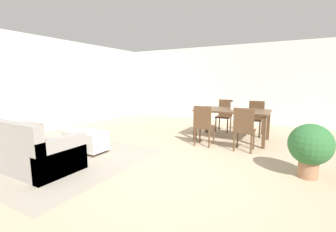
# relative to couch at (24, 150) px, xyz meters

# --- Properties ---
(ground_plane) EXTENTS (10.80, 10.80, 0.00)m
(ground_plane) POSITION_rel_couch_xyz_m (2.16, 1.22, -0.29)
(ground_plane) COLOR tan
(wall_back) EXTENTS (9.00, 0.12, 2.70)m
(wall_back) POSITION_rel_couch_xyz_m (2.16, 6.22, 1.06)
(wall_back) COLOR silver
(wall_back) RESTS_ON ground_plane
(wall_left) EXTENTS (0.12, 11.00, 2.70)m
(wall_left) POSITION_rel_couch_xyz_m (-2.34, 1.72, 1.06)
(wall_left) COLOR silver
(wall_left) RESTS_ON ground_plane
(area_rug) EXTENTS (3.00, 2.80, 0.01)m
(area_rug) POSITION_rel_couch_xyz_m (0.13, 0.57, -0.29)
(area_rug) COLOR gray
(area_rug) RESTS_ON ground_plane
(couch) EXTENTS (1.97, 0.87, 0.86)m
(couch) POSITION_rel_couch_xyz_m (0.00, 0.00, 0.00)
(couch) COLOR gray
(couch) RESTS_ON ground_plane
(ottoman_table) EXTENTS (0.90, 0.46, 0.44)m
(ottoman_table) POSITION_rel_couch_xyz_m (0.26, 1.09, -0.04)
(ottoman_table) COLOR silver
(ottoman_table) RESTS_ON ground_plane
(dining_table) EXTENTS (1.73, 1.00, 0.76)m
(dining_table) POSITION_rel_couch_xyz_m (2.67, 3.57, 0.38)
(dining_table) COLOR #513823
(dining_table) RESTS_ON ground_plane
(dining_chair_near_left) EXTENTS (0.41, 0.41, 0.92)m
(dining_chair_near_left) POSITION_rel_couch_xyz_m (2.25, 2.68, 0.23)
(dining_chair_near_left) COLOR #513823
(dining_chair_near_left) RESTS_ON ground_plane
(dining_chair_near_right) EXTENTS (0.40, 0.40, 0.92)m
(dining_chair_near_right) POSITION_rel_couch_xyz_m (3.12, 2.70, 0.23)
(dining_chair_near_right) COLOR #513823
(dining_chair_near_right) RESTS_ON ground_plane
(dining_chair_far_left) EXTENTS (0.41, 0.41, 0.92)m
(dining_chair_far_left) POSITION_rel_couch_xyz_m (2.24, 4.47, 0.23)
(dining_chair_far_left) COLOR #513823
(dining_chair_far_left) RESTS_ON ground_plane
(dining_chair_far_right) EXTENTS (0.42, 0.42, 0.92)m
(dining_chair_far_right) POSITION_rel_couch_xyz_m (3.10, 4.42, 0.23)
(dining_chair_far_right) COLOR #513823
(dining_chair_far_right) RESTS_ON ground_plane
(vase_centerpiece) EXTENTS (0.08, 0.08, 0.18)m
(vase_centerpiece) POSITION_rel_couch_xyz_m (2.64, 3.59, 0.56)
(vase_centerpiece) COLOR silver
(vase_centerpiece) RESTS_ON dining_table
(potted_plant) EXTENTS (0.63, 0.63, 0.84)m
(potted_plant) POSITION_rel_couch_xyz_m (4.25, 1.85, 0.20)
(potted_plant) COLOR #996B4C
(potted_plant) RESTS_ON ground_plane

